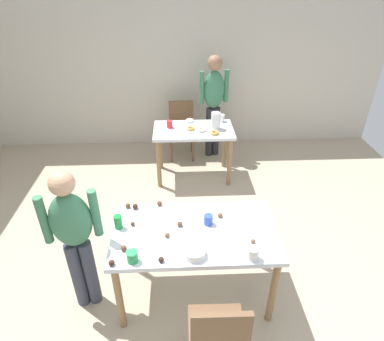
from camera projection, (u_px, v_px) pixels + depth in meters
ground_plane at (193, 289)px, 3.16m from camera, size 6.40×6.40×0.00m
wall_back at (183, 66)px, 5.20m from camera, size 6.40×0.10×2.60m
dining_table_near at (195, 239)px, 2.81m from camera, size 1.37×0.77×0.75m
dining_table_far at (193, 137)px, 4.56m from camera, size 1.08×0.62×0.75m
chair_near_table at (218, 335)px, 2.25m from camera, size 0.41×0.41×0.87m
chair_far_table at (181, 126)px, 5.19m from camera, size 0.41×0.41×0.87m
person_girl_near at (74, 233)px, 2.63m from camera, size 0.46×0.25×1.40m
person_adult_far at (214, 98)px, 4.95m from camera, size 0.45×0.27×1.58m
mixing_bowl at (195, 253)px, 2.51m from camera, size 0.17×0.17×0.06m
soda_can at (118, 222)px, 2.76m from camera, size 0.07×0.07×0.12m
fork_near at (247, 226)px, 2.80m from camera, size 0.17×0.02×0.01m
cup_near_0 at (132, 257)px, 2.45m from camera, size 0.08×0.08×0.09m
cup_near_1 at (208, 220)px, 2.81m from camera, size 0.08×0.08×0.09m
cup_near_2 at (253, 253)px, 2.47m from camera, size 0.09×0.09×0.11m
cake_ball_0 at (133, 224)px, 2.81m from camera, size 0.04×0.04×0.04m
cake_ball_1 at (253, 241)px, 2.63m from camera, size 0.04×0.04×0.04m
cake_ball_2 at (135, 207)px, 3.00m from camera, size 0.05×0.05×0.05m
cake_ball_3 at (167, 235)px, 2.69m from camera, size 0.04×0.04×0.04m
cake_ball_4 at (159, 203)px, 3.04m from camera, size 0.04×0.04×0.04m
cake_ball_5 at (220, 215)px, 2.90m from camera, size 0.04×0.04×0.04m
cake_ball_6 at (180, 224)px, 2.80m from camera, size 0.05×0.05×0.05m
cake_ball_7 at (161, 260)px, 2.46m from camera, size 0.04×0.04×0.04m
cake_ball_8 at (128, 206)px, 3.01m from camera, size 0.04×0.04×0.04m
cake_ball_9 at (124, 248)px, 2.56m from camera, size 0.05×0.05×0.05m
cake_ball_10 at (112, 263)px, 2.43m from camera, size 0.05×0.05×0.05m
pitcher_far at (216, 121)px, 4.45m from camera, size 0.13×0.13×0.23m
cup_far_0 at (222, 118)px, 4.69m from camera, size 0.08×0.08×0.10m
cup_far_1 at (170, 124)px, 4.51m from camera, size 0.08×0.08×0.10m
donut_far_0 at (201, 130)px, 4.43m from camera, size 0.13×0.13×0.04m
donut_far_1 at (191, 128)px, 4.47m from camera, size 0.12×0.12×0.03m
donut_far_2 at (190, 120)px, 4.70m from camera, size 0.12×0.12×0.04m
donut_far_3 at (215, 133)px, 4.35m from camera, size 0.12×0.12×0.04m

